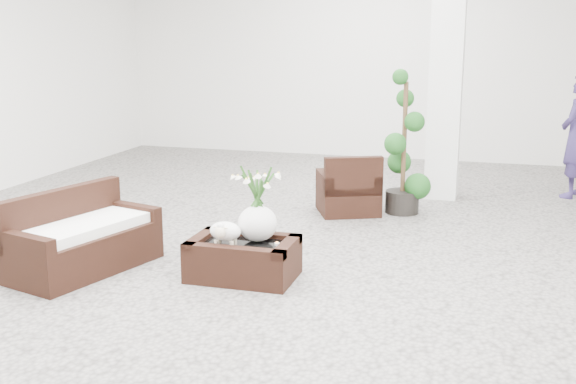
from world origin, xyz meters
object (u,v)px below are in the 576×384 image
(armchair, at_px, (348,183))
(topiary, at_px, (404,144))
(coffee_table, at_px, (243,260))
(loveseat, at_px, (84,232))

(armchair, xyz_separation_m, topiary, (0.61, 0.17, 0.46))
(armchair, relative_size, topiary, 0.43)
(topiary, bearing_deg, armchair, -164.41)
(coffee_table, distance_m, armchair, 2.53)
(coffee_table, bearing_deg, loveseat, -171.75)
(coffee_table, relative_size, armchair, 1.27)
(loveseat, bearing_deg, coffee_table, -65.89)
(armchair, relative_size, loveseat, 0.53)
(coffee_table, height_order, loveseat, loveseat)
(armchair, bearing_deg, coffee_table, 56.81)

